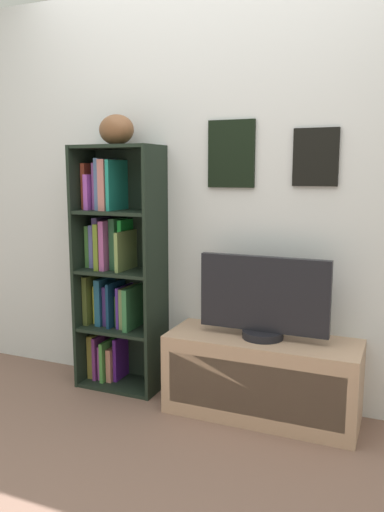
# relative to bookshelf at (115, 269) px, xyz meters

# --- Properties ---
(ground) EXTENTS (5.20, 5.20, 0.04)m
(ground) POSITION_rel_bookshelf_xyz_m (0.62, -0.99, -0.75)
(ground) COLOR #7C5C4E
(back_wall) EXTENTS (4.80, 0.08, 2.36)m
(back_wall) POSITION_rel_bookshelf_xyz_m (0.62, 0.14, 0.45)
(back_wall) COLOR silver
(back_wall) RESTS_ON ground
(bookshelf) EXTENTS (0.51, 0.29, 1.47)m
(bookshelf) POSITION_rel_bookshelf_xyz_m (0.00, 0.00, 0.00)
(bookshelf) COLOR black
(bookshelf) RESTS_ON ground
(football) EXTENTS (0.29, 0.25, 0.17)m
(football) POSITION_rel_bookshelf_xyz_m (0.05, -0.03, 0.83)
(football) COLOR brown
(football) RESTS_ON bookshelf
(tv_stand) EXTENTS (1.03, 0.38, 0.44)m
(tv_stand) POSITION_rel_bookshelf_xyz_m (0.96, -0.08, -0.51)
(tv_stand) COLOR tan
(tv_stand) RESTS_ON ground
(television) EXTENTS (0.70, 0.22, 0.44)m
(television) POSITION_rel_bookshelf_xyz_m (0.96, -0.08, -0.07)
(television) COLOR black
(television) RESTS_ON tv_stand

